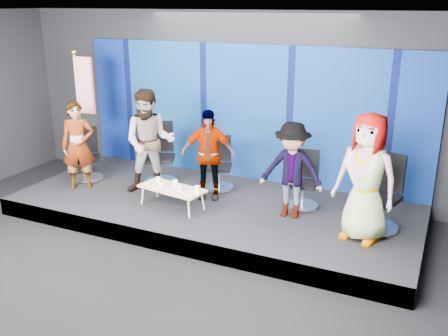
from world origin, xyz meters
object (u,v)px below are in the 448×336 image
(chair_c, at_px, (219,172))
(panelist_d, at_px, (292,170))
(chair_b, at_px, (160,163))
(panelist_e, at_px, (366,178))
(panelist_b, at_px, (150,142))
(mug_b, at_px, (161,185))
(mug_a, at_px, (158,179))
(chair_e, at_px, (381,205))
(coffee_table, at_px, (172,189))
(panelist_a, at_px, (78,146))
(flag_stand, at_px, (84,110))
(mug_e, at_px, (197,189))
(panelist_c, at_px, (208,154))
(mug_c, at_px, (175,183))
(mug_d, at_px, (180,188))
(chair_a, at_px, (88,163))
(chair_d, at_px, (304,189))

(chair_c, height_order, panelist_d, panelist_d)
(chair_b, distance_m, panelist_e, 4.09)
(chair_b, distance_m, panelist_b, 0.76)
(panelist_e, height_order, mug_b, panelist_e)
(chair_c, bearing_deg, mug_a, -143.76)
(chair_e, bearing_deg, coffee_table, -153.70)
(panelist_a, height_order, flag_stand, flag_stand)
(mug_a, bearing_deg, chair_c, 55.87)
(panelist_d, bearing_deg, coffee_table, -168.97)
(chair_b, bearing_deg, mug_e, -61.55)
(panelist_c, bearing_deg, panelist_a, 173.78)
(chair_b, xyz_separation_m, mug_c, (0.85, -0.89, 0.02))
(chair_c, relative_size, flag_stand, 0.40)
(chair_c, distance_m, mug_d, 1.25)
(mug_d, bearing_deg, panelist_a, 175.61)
(chair_a, relative_size, mug_d, 10.77)
(chair_c, xyz_separation_m, mug_d, (-0.14, -1.24, 0.08))
(panelist_c, height_order, chair_e, panelist_c)
(coffee_table, xyz_separation_m, mug_c, (0.02, 0.07, 0.08))
(chair_a, height_order, chair_e, chair_e)
(panelist_a, height_order, mug_d, panelist_a)
(chair_c, bearing_deg, chair_a, 173.68)
(chair_b, height_order, panelist_e, panelist_e)
(chair_b, relative_size, mug_a, 13.52)
(mug_a, relative_size, mug_d, 0.93)
(chair_c, relative_size, mug_b, 10.90)
(chair_b, relative_size, mug_c, 10.78)
(chair_b, height_order, chair_d, chair_b)
(coffee_table, relative_size, mug_d, 12.97)
(mug_b, height_order, mug_d, mug_d)
(mug_c, bearing_deg, chair_b, 133.48)
(panelist_b, bearing_deg, chair_b, 77.62)
(panelist_d, distance_m, mug_d, 1.87)
(panelist_c, relative_size, chair_d, 1.65)
(chair_e, height_order, mug_e, chair_e)
(panelist_c, bearing_deg, panelist_e, -30.07)
(mug_b, bearing_deg, chair_d, 25.92)
(chair_c, bearing_deg, panelist_b, -165.94)
(mug_c, height_order, mug_e, mug_c)
(panelist_e, bearing_deg, mug_c, -162.90)
(panelist_e, xyz_separation_m, mug_b, (-3.31, -0.23, -0.55))
(panelist_e, distance_m, mug_a, 3.54)
(chair_a, distance_m, panelist_c, 2.63)
(panelist_a, relative_size, mug_d, 17.44)
(panelist_c, xyz_separation_m, mug_d, (-0.16, -0.74, -0.40))
(panelist_c, relative_size, mug_a, 18.44)
(chair_e, relative_size, mug_c, 10.78)
(chair_a, relative_size, chair_c, 1.02)
(chair_a, bearing_deg, mug_a, -48.86)
(panelist_a, distance_m, mug_b, 1.92)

